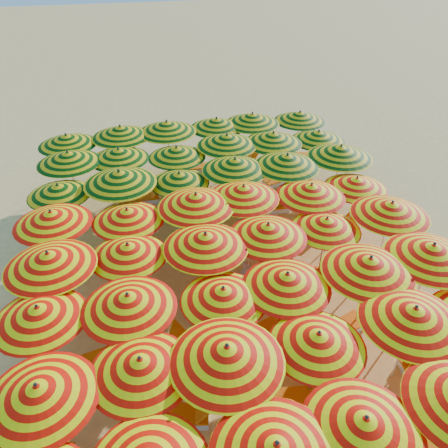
# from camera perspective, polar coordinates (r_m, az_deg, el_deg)

# --- Properties ---
(ground) EXTENTS (120.00, 120.00, 0.00)m
(ground) POSITION_cam_1_polar(r_m,az_deg,el_deg) (15.10, 0.42, -6.04)
(ground) COLOR #F4C56C
(ground) RESTS_ON ground
(umbrella_3) EXTENTS (2.83, 2.83, 2.51)m
(umbrella_3) POSITION_cam_1_polar(r_m,az_deg,el_deg) (9.30, 17.85, -23.70)
(umbrella_3) COLOR silver
(umbrella_3) RESTS_ON ground
(umbrella_6) EXTENTS (3.10, 3.10, 2.52)m
(umbrella_6) POSITION_cam_1_polar(r_m,az_deg,el_deg) (9.98, -23.06, -19.59)
(umbrella_6) COLOR silver
(umbrella_6) RESTS_ON ground
(umbrella_7) EXTENTS (2.36, 2.36, 2.45)m
(umbrella_7) POSITION_cam_1_polar(r_m,az_deg,el_deg) (9.88, -10.83, -17.68)
(umbrella_7) COLOR silver
(umbrella_7) RESTS_ON ground
(umbrella_8) EXTENTS (3.03, 3.03, 2.69)m
(umbrella_8) POSITION_cam_1_polar(r_m,az_deg,el_deg) (9.64, 0.38, -16.60)
(umbrella_8) COLOR silver
(umbrella_8) RESTS_ON ground
(umbrella_9) EXTENTS (2.78, 2.78, 2.39)m
(umbrella_9) POSITION_cam_1_polar(r_m,az_deg,el_deg) (10.44, 12.19, -14.54)
(umbrella_9) COLOR silver
(umbrella_9) RESTS_ON ground
(umbrella_10) EXTENTS (2.88, 2.88, 2.66)m
(umbrella_10) POSITION_cam_1_polar(r_m,az_deg,el_deg) (11.29, 23.54, -10.86)
(umbrella_10) COLOR silver
(umbrella_10) RESTS_ON ground
(umbrella_12) EXTENTS (2.64, 2.64, 2.43)m
(umbrella_12) POSITION_cam_1_polar(r_m,az_deg,el_deg) (11.60, -23.04, -10.68)
(umbrella_12) COLOR silver
(umbrella_12) RESTS_ON ground
(umbrella_13) EXTENTS (2.77, 2.77, 2.53)m
(umbrella_13) POSITION_cam_1_polar(r_m,az_deg,el_deg) (11.11, -12.39, -9.86)
(umbrella_13) COLOR silver
(umbrella_13) RESTS_ON ground
(umbrella_14) EXTENTS (2.88, 2.88, 2.38)m
(umbrella_14) POSITION_cam_1_polar(r_m,az_deg,el_deg) (11.22, -0.09, -9.18)
(umbrella_14) COLOR silver
(umbrella_14) RESTS_ON ground
(umbrella_15) EXTENTS (3.00, 3.00, 2.50)m
(umbrella_15) POSITION_cam_1_polar(r_m,az_deg,el_deg) (11.57, 8.23, -7.27)
(umbrella_15) COLOR silver
(umbrella_15) RESTS_ON ground
(umbrella_16) EXTENTS (3.04, 3.04, 2.69)m
(umbrella_16) POSITION_cam_1_polar(r_m,az_deg,el_deg) (12.28, 18.46, -5.10)
(umbrella_16) COLOR silver
(umbrella_16) RESTS_ON ground
(umbrella_17) EXTENTS (2.93, 2.93, 2.70)m
(umbrella_17) POSITION_cam_1_polar(r_m,az_deg,el_deg) (13.38, 25.53, -3.28)
(umbrella_17) COLOR silver
(umbrella_17) RESTS_ON ground
(umbrella_18) EXTENTS (2.99, 2.99, 2.66)m
(umbrella_18) POSITION_cam_1_polar(r_m,az_deg,el_deg) (12.77, -21.89, -4.37)
(umbrella_18) COLOR silver
(umbrella_18) RESTS_ON ground
(umbrella_19) EXTENTS (2.80, 2.80, 2.39)m
(umbrella_19) POSITION_cam_1_polar(r_m,az_deg,el_deg) (12.86, -12.39, -3.36)
(umbrella_19) COLOR silver
(umbrella_19) RESTS_ON ground
(umbrella_20) EXTENTS (2.67, 2.67, 2.65)m
(umbrella_20) POSITION_cam_1_polar(r_m,az_deg,el_deg) (12.55, -2.42, -2.18)
(umbrella_20) COLOR silver
(umbrella_20) RESTS_ON ground
(umbrella_21) EXTENTS (3.11, 3.11, 2.55)m
(umbrella_21) POSITION_cam_1_polar(r_m,az_deg,el_deg) (13.15, 5.74, -0.86)
(umbrella_21) COLOR silver
(umbrella_21) RESTS_ON ground
(umbrella_22) EXTENTS (2.95, 2.95, 2.36)m
(umbrella_22) POSITION_cam_1_polar(r_m,az_deg,el_deg) (14.04, 13.23, 0.02)
(umbrella_22) COLOR silver
(umbrella_22) RESTS_ON ground
(umbrella_23) EXTENTS (2.81, 2.81, 2.66)m
(umbrella_23) POSITION_cam_1_polar(r_m,az_deg,el_deg) (14.89, 20.98, 1.86)
(umbrella_23) COLOR silver
(umbrella_23) RESTS_ON ground
(umbrella_24) EXTENTS (2.51, 2.51, 2.58)m
(umbrella_24) POSITION_cam_1_polar(r_m,az_deg,el_deg) (14.64, -21.58, 0.78)
(umbrella_24) COLOR silver
(umbrella_24) RESTS_ON ground
(umbrella_25) EXTENTS (2.51, 2.51, 2.46)m
(umbrella_25) POSITION_cam_1_polar(r_m,az_deg,el_deg) (14.25, -12.49, 1.15)
(umbrella_25) COLOR silver
(umbrella_25) RESTS_ON ground
(umbrella_26) EXTENTS (3.08, 3.08, 2.71)m
(umbrella_26) POSITION_cam_1_polar(r_m,az_deg,el_deg) (14.28, -3.69, 3.08)
(umbrella_26) COLOR silver
(umbrella_26) RESTS_ON ground
(umbrella_27) EXTENTS (2.60, 2.60, 2.62)m
(umbrella_27) POSITION_cam_1_polar(r_m,az_deg,el_deg) (14.87, 2.57, 4.21)
(umbrella_27) COLOR silver
(umbrella_27) RESTS_ON ground
(umbrella_28) EXTENTS (3.10, 3.10, 2.56)m
(umbrella_28) POSITION_cam_1_polar(r_m,az_deg,el_deg) (15.36, 11.31, 4.33)
(umbrella_28) COLOR silver
(umbrella_28) RESTS_ON ground
(umbrella_29) EXTENTS (2.95, 2.95, 2.40)m
(umbrella_29) POSITION_cam_1_polar(r_m,az_deg,el_deg) (16.47, 16.89, 5.13)
(umbrella_29) COLOR silver
(umbrella_29) RESTS_ON ground
(umbrella_30) EXTENTS (2.94, 2.94, 2.36)m
(umbrella_30) POSITION_cam_1_polar(r_m,az_deg,el_deg) (16.49, -20.82, 4.18)
(umbrella_30) COLOR silver
(umbrella_30) RESTS_ON ground
(umbrella_31) EXTENTS (2.75, 2.75, 2.75)m
(umbrella_31) POSITION_cam_1_polar(r_m,az_deg,el_deg) (15.95, -13.49, 5.95)
(umbrella_31) COLOR silver
(umbrella_31) RESTS_ON ground
(umbrella_32) EXTENTS (2.25, 2.25, 2.37)m
(umbrella_32) POSITION_cam_1_polar(r_m,az_deg,el_deg) (16.26, -5.86, 6.01)
(umbrella_32) COLOR silver
(umbrella_32) RESTS_ON ground
(umbrella_33) EXTENTS (3.20, 3.20, 2.66)m
(umbrella_33) POSITION_cam_1_polar(r_m,az_deg,el_deg) (16.56, 1.44, 7.79)
(umbrella_33) COLOR silver
(umbrella_33) RESTS_ON ground
(umbrella_34) EXTENTS (3.11, 3.11, 2.71)m
(umbrella_34) POSITION_cam_1_polar(r_m,az_deg,el_deg) (16.93, 8.24, 8.22)
(umbrella_34) COLOR silver
(umbrella_34) RESTS_ON ground
(umbrella_35) EXTENTS (3.33, 3.33, 2.73)m
(umbrella_35) POSITION_cam_1_polar(r_m,az_deg,el_deg) (17.98, 14.97, 9.12)
(umbrella_35) COLOR silver
(umbrella_35) RESTS_ON ground
(umbrella_36) EXTENTS (3.11, 3.11, 2.63)m
(umbrella_36) POSITION_cam_1_polar(r_m,az_deg,el_deg) (18.17, -19.68, 8.17)
(umbrella_36) COLOR silver
(umbrella_36) RESTS_ON ground
(umbrella_37) EXTENTS (2.91, 2.91, 2.52)m
(umbrella_37) POSITION_cam_1_polar(r_m,az_deg,el_deg) (18.13, -13.57, 8.88)
(umbrella_37) COLOR silver
(umbrella_37) RESTS_ON ground
(umbrella_38) EXTENTS (2.71, 2.71, 2.47)m
(umbrella_38) POSITION_cam_1_polar(r_m,az_deg,el_deg) (17.96, -6.21, 9.29)
(umbrella_38) COLOR silver
(umbrella_38) RESTS_ON ground
(umbrella_39) EXTENTS (2.68, 2.68, 2.70)m
(umbrella_39) POSITION_cam_1_polar(r_m,az_deg,el_deg) (18.46, 0.38, 10.91)
(umbrella_39) COLOR silver
(umbrella_39) RESTS_ON ground
(umbrella_40) EXTENTS (3.07, 3.07, 2.63)m
(umbrella_40) POSITION_cam_1_polar(r_m,az_deg,el_deg) (18.92, 6.45, 11.12)
(umbrella_40) COLOR silver
(umbrella_40) RESTS_ON ground
(umbrella_41) EXTENTS (2.95, 2.95, 2.47)m
(umbrella_41) POSITION_cam_1_polar(r_m,az_deg,el_deg) (19.77, 12.23, 11.18)
(umbrella_41) COLOR silver
(umbrella_41) RESTS_ON ground
(umbrella_42) EXTENTS (2.76, 2.76, 2.58)m
(umbrella_42) POSITION_cam_1_polar(r_m,az_deg,el_deg) (19.88, -19.85, 10.30)
(umbrella_42) COLOR silver
(umbrella_42) RESTS_ON ground
(umbrella_43) EXTENTS (3.18, 3.18, 2.70)m
(umbrella_43) POSITION_cam_1_polar(r_m,az_deg,el_deg) (19.77, -13.35, 11.68)
(umbrella_43) COLOR silver
(umbrella_43) RESTS_ON ground
(umbrella_44) EXTENTS (2.82, 2.82, 2.74)m
(umbrella_44) POSITION_cam_1_polar(r_m,az_deg,el_deg) (19.82, -7.48, 12.48)
(umbrella_44) COLOR silver
(umbrella_44) RESTS_ON ground
(umbrella_45) EXTENTS (3.01, 3.01, 2.61)m
(umbrella_45) POSITION_cam_1_polar(r_m,az_deg,el_deg) (20.34, -0.98, 13.03)
(umbrella_45) COLOR silver
(umbrella_45) RESTS_ON ground
(umbrella_46) EXTENTS (3.33, 3.33, 2.69)m
(umbrella_46) POSITION_cam_1_polar(r_m,az_deg,el_deg) (20.71, 3.71, 13.60)
(umbrella_46) COLOR silver
(umbrella_46) RESTS_ON ground
(umbrella_47) EXTENTS (2.92, 2.92, 2.55)m
(umbrella_47) POSITION_cam_1_polar(r_m,az_deg,el_deg) (21.55, 9.86, 13.67)
(umbrella_47) COLOR silver
(umbrella_47) RESTS_ON ground
(lounger_6) EXTENTS (1.81, 0.91, 0.69)m
(lounger_6) POSITION_cam_1_polar(r_m,az_deg,el_deg) (11.48, -6.39, -23.66)
(lounger_6) COLOR white
(lounger_6) RESTS_ON ground
(lounger_7) EXTENTS (1.80, 0.81, 0.69)m
(lounger_7) POSITION_cam_1_polar(r_m,az_deg,el_deg) (11.77, 8.81, -21.73)
(lounger_7) COLOR white
(lounger_7) RESTS_ON ground
(lounger_8) EXTENTS (1.79, 0.77, 0.69)m
(lounger_8) POSITION_cam_1_polar(r_m,az_deg,el_deg) (13.40, 25.47, -16.46)
(lounger_8) COLOR white
(lounger_8) RESTS_ON ground
(lounger_9) EXTENTS (1.82, 0.93, 0.69)m
(lounger_9) POSITION_cam_1_polar(r_m,az_deg,el_deg) (12.80, -18.77, -17.39)
(lounger_9) COLOR white
(lounger_9) RESTS_ON ground
(lounger_10) EXTENTS (1.83, 1.12, 0.69)m
(lounger_10) POSITION_cam_1_polar(r_m,az_deg,el_deg) (12.74, -3.05, -15.09)
(lounger_10) COLOR white
(lounger_10) RESTS_ON ground
(lounger_11) EXTENTS (1.83, 1.08, 0.69)m
(lounger_11) POSITION_cam_1_polar(r_m,az_deg,el_deg) (12.96, 4.70, -14.04)
(lounger_11) COLOR white
(lounger_11) RESTS_ON ground
(lounger_12) EXTENTS (1.83, 1.14, 0.69)m
(lounger_12) POSITION_cam_1_polar(r_m,az_deg,el_deg) (13.41, 14.79, -13.29)
(lounger_12) COLOR white
(lounger_12) RESTS_ON ground
(lounger_13) EXTENTS (1.73, 0.59, 0.69)m
(lounger_13) POSITION_cam_1_polar(r_m,az_deg,el_deg) (14.98, 25.59, -9.99)
(lounger_13) COLOR white
(lounger_13) RESTS_ON ground
(lounger_14) EXTENTS (1.81, 0.89, 0.69)m
(lounger_14) POSITION_cam_1_polar(r_m,az_deg,el_deg) (14.32, -22.34, -11.40)
(lounger_14) COLOR white
(lounger_14) RESTS_ON ground
(lounger_15) EXTENTS (1.83, 1.09, 0.69)m
(lounger_15) POSITION_cam_1_polar(r_m,az_deg,el_deg) (14.31, 3.40, -8.10)
(lounger_15) COLOR white
(lounger_15) RESTS_ON ground
(lounger_16) EXTENTS (1.83, 1.11, 0.69)m
(lounger_16) POSITION_cam_1_polar(r_m,az_deg,el_deg) (14.99, 10.57, -6.36)
(lounger_16) COLOR white
(lounger_16) RESTS_ON ground
(lounger_17) EXTENTS (1.83, 1.10, 0.69)m
(lounger_17) POSITION_cam_1_polar(r_m,az_deg,el_deg) (16.41, 21.16, -4.29)
(lounger_17) COLOR white
(lounger_17) RESTS_ON ground
(lounger_18) EXTENTS (1.83, 1.15, 0.69)m
(lounger_18) POSITION_cam_1_polar(r_m,az_deg,el_deg) (16.48, 8.61, -1.77)
(lounger_18) COLOR white
(lounger_18) RESTS_ON ground
(lounger_19) EXTENTS (1.73, 0.58, 0.69)m
(lounger_19) POSITION_cam_1_polar(r_m,az_deg,el_deg) (17.37, 14.16, -0.40)
(lounger_19) COLOR white
(lounger_19) RESTS_ON ground
(lounger_20) EXTENTS (1.83, 1.15, 0.69)m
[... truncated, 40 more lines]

